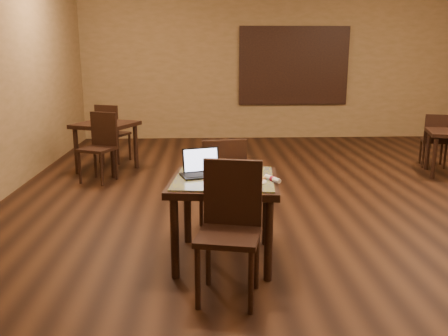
{
  "coord_description": "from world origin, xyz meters",
  "views": [
    {
      "loc": [
        -1.44,
        -5.29,
        1.81
      ],
      "look_at": [
        -1.27,
        -1.35,
        0.85
      ],
      "focal_mm": 38.0,
      "sensor_mm": 36.0,
      "label": 1
    }
  ],
  "objects_px": {
    "chair_main_far": "(223,181)",
    "laptop": "(201,168)",
    "pizza_pan": "(236,170)",
    "other_table_b": "(106,131)",
    "other_table_b_chair_far": "(111,130)",
    "other_table_a_chair_far": "(435,137)",
    "other_table_b_chair_near": "(100,143)",
    "chair_main_near": "(230,221)",
    "tiled_table": "(224,189)"
  },
  "relations": [
    {
      "from": "chair_main_far",
      "to": "laptop",
      "type": "height_order",
      "value": "chair_main_far"
    },
    {
      "from": "pizza_pan",
      "to": "other_table_b",
      "type": "relative_size",
      "value": 0.33
    },
    {
      "from": "other_table_b",
      "to": "other_table_b_chair_far",
      "type": "xyz_separation_m",
      "value": [
        -0.03,
        0.58,
        -0.08
      ]
    },
    {
      "from": "other_table_a_chair_far",
      "to": "other_table_b_chair_near",
      "type": "distance_m",
      "value": 5.25
    },
    {
      "from": "chair_main_near",
      "to": "pizza_pan",
      "type": "bearing_deg",
      "value": 95.34
    },
    {
      "from": "laptop",
      "to": "other_table_b_chair_far",
      "type": "height_order",
      "value": "laptop"
    },
    {
      "from": "tiled_table",
      "to": "other_table_b_chair_far",
      "type": "relative_size",
      "value": 1.03
    },
    {
      "from": "other_table_a_chair_far",
      "to": "other_table_b",
      "type": "bearing_deg",
      "value": 16.64
    },
    {
      "from": "laptop",
      "to": "other_table_b_chair_near",
      "type": "height_order",
      "value": "laptop"
    },
    {
      "from": "chair_main_far",
      "to": "pizza_pan",
      "type": "xyz_separation_m",
      "value": [
        0.11,
        -0.37,
        0.2
      ]
    },
    {
      "from": "laptop",
      "to": "other_table_a_chair_far",
      "type": "height_order",
      "value": "laptop"
    },
    {
      "from": "chair_main_near",
      "to": "other_table_a_chair_far",
      "type": "bearing_deg",
      "value": 60.8
    },
    {
      "from": "chair_main_far",
      "to": "other_table_b_chair_far",
      "type": "xyz_separation_m",
      "value": [
        -1.74,
        3.38,
        -0.01
      ]
    },
    {
      "from": "other_table_a_chair_far",
      "to": "other_table_b_chair_near",
      "type": "xyz_separation_m",
      "value": [
        -5.21,
        -0.58,
        0.06
      ]
    },
    {
      "from": "other_table_b",
      "to": "other_table_b_chair_near",
      "type": "relative_size",
      "value": 1.08
    },
    {
      "from": "chair_main_far",
      "to": "laptop",
      "type": "relative_size",
      "value": 2.57
    },
    {
      "from": "chair_main_near",
      "to": "other_table_b_chair_near",
      "type": "xyz_separation_m",
      "value": [
        -1.68,
        3.44,
        -0.03
      ]
    },
    {
      "from": "chair_main_near",
      "to": "pizza_pan",
      "type": "distance_m",
      "value": 0.88
    },
    {
      "from": "chair_main_near",
      "to": "chair_main_far",
      "type": "xyz_separation_m",
      "value": [
        -0.01,
        1.22,
        -0.02
      ]
    },
    {
      "from": "other_table_b",
      "to": "other_table_b_chair_far",
      "type": "relative_size",
      "value": 1.08
    },
    {
      "from": "pizza_pan",
      "to": "other_table_a_chair_far",
      "type": "relative_size",
      "value": 0.4
    },
    {
      "from": "other_table_a_chair_far",
      "to": "other_table_b",
      "type": "distance_m",
      "value": 5.25
    },
    {
      "from": "other_table_b",
      "to": "tiled_table",
      "type": "bearing_deg",
      "value": -40.32
    },
    {
      "from": "chair_main_far",
      "to": "other_table_a_chair_far",
      "type": "xyz_separation_m",
      "value": [
        3.54,
        2.8,
        -0.07
      ]
    },
    {
      "from": "pizza_pan",
      "to": "chair_main_far",
      "type": "bearing_deg",
      "value": 106.28
    },
    {
      "from": "chair_main_far",
      "to": "other_table_b_chair_near",
      "type": "height_order",
      "value": "chair_main_far"
    },
    {
      "from": "chair_main_far",
      "to": "other_table_a_chair_far",
      "type": "relative_size",
      "value": 1.15
    },
    {
      "from": "chair_main_near",
      "to": "pizza_pan",
      "type": "xyz_separation_m",
      "value": [
        0.1,
        0.85,
        0.18
      ]
    },
    {
      "from": "other_table_a_chair_far",
      "to": "chair_main_far",
      "type": "bearing_deg",
      "value": 54.91
    },
    {
      "from": "chair_main_far",
      "to": "other_table_b_chair_near",
      "type": "distance_m",
      "value": 2.77
    },
    {
      "from": "other_table_a_chair_far",
      "to": "other_table_b_chair_far",
      "type": "xyz_separation_m",
      "value": [
        -5.28,
        0.58,
        0.06
      ]
    },
    {
      "from": "tiled_table",
      "to": "chair_main_far",
      "type": "distance_m",
      "value": 0.62
    },
    {
      "from": "chair_main_near",
      "to": "laptop",
      "type": "xyz_separation_m",
      "value": [
        -0.22,
        0.72,
        0.24
      ]
    },
    {
      "from": "tiled_table",
      "to": "pizza_pan",
      "type": "xyz_separation_m",
      "value": [
        0.12,
        0.24,
        0.11
      ]
    },
    {
      "from": "laptop",
      "to": "other_table_b",
      "type": "relative_size",
      "value": 0.37
    },
    {
      "from": "chair_main_near",
      "to": "chair_main_far",
      "type": "height_order",
      "value": "chair_main_near"
    },
    {
      "from": "chair_main_near",
      "to": "chair_main_far",
      "type": "distance_m",
      "value": 1.22
    },
    {
      "from": "chair_main_far",
      "to": "other_table_b",
      "type": "bearing_deg",
      "value": -65.86
    },
    {
      "from": "other_table_b_chair_near",
      "to": "other_table_b_chair_far",
      "type": "relative_size",
      "value": 1.0
    },
    {
      "from": "laptop",
      "to": "pizza_pan",
      "type": "height_order",
      "value": "laptop"
    },
    {
      "from": "chair_main_near",
      "to": "other_table_a_chair_far",
      "type": "height_order",
      "value": "chair_main_near"
    },
    {
      "from": "laptop",
      "to": "other_table_a_chair_far",
      "type": "distance_m",
      "value": 5.01
    },
    {
      "from": "tiled_table",
      "to": "other_table_b_chair_near",
      "type": "height_order",
      "value": "other_table_b_chair_near"
    },
    {
      "from": "laptop",
      "to": "other_table_b_chair_far",
      "type": "bearing_deg",
      "value": 94.52
    },
    {
      "from": "other_table_b",
      "to": "pizza_pan",
      "type": "bearing_deg",
      "value": -36.96
    },
    {
      "from": "pizza_pan",
      "to": "other_table_b",
      "type": "distance_m",
      "value": 3.65
    },
    {
      "from": "chair_main_near",
      "to": "other_table_b_chair_near",
      "type": "bearing_deg",
      "value": 128.15
    },
    {
      "from": "tiled_table",
      "to": "chair_main_near",
      "type": "height_order",
      "value": "chair_main_near"
    },
    {
      "from": "laptop",
      "to": "tiled_table",
      "type": "bearing_deg",
      "value": -44.37
    },
    {
      "from": "tiled_table",
      "to": "chair_main_near",
      "type": "bearing_deg",
      "value": -82.15
    }
  ]
}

